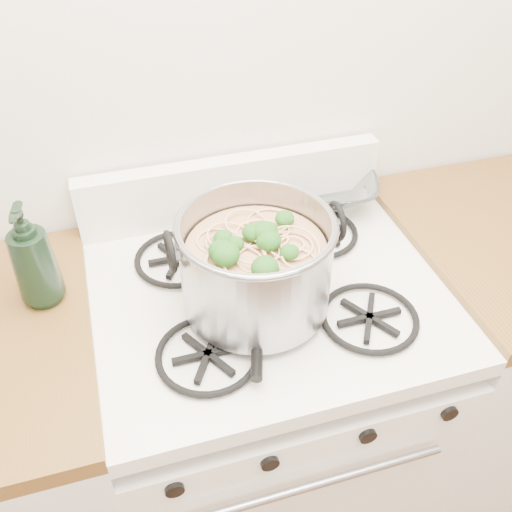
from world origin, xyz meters
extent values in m
plane|color=silver|center=(0.00, 1.60, 1.35)|extent=(3.60, 0.00, 3.60)
cube|color=white|center=(0.00, 1.27, 0.41)|extent=(0.76, 0.65, 0.81)
cube|color=white|center=(0.00, 1.27, 0.88)|extent=(0.76, 0.65, 0.04)
cube|color=black|center=(0.00, 1.27, 0.91)|extent=(0.60, 0.56, 0.02)
cylinder|color=black|center=(-0.28, 0.95, 0.78)|extent=(0.04, 0.03, 0.04)
cylinder|color=black|center=(-0.10, 0.95, 0.78)|extent=(0.04, 0.03, 0.04)
cylinder|color=black|center=(0.10, 0.95, 0.78)|extent=(0.04, 0.03, 0.04)
cylinder|color=black|center=(0.28, 0.95, 0.78)|extent=(0.04, 0.03, 0.04)
cube|color=silver|center=(-0.51, 1.27, 0.44)|extent=(0.25, 0.65, 0.88)
cube|color=#593815|center=(-0.51, 1.27, 0.90)|extent=(0.25, 0.65, 0.04)
cylinder|color=#93949B|center=(-0.04, 1.22, 1.02)|extent=(0.30, 0.30, 0.20)
torus|color=#93949B|center=(-0.04, 1.22, 1.12)|extent=(0.31, 0.31, 0.01)
torus|color=black|center=(-0.21, 1.22, 1.09)|extent=(0.01, 0.08, 0.08)
torus|color=black|center=(0.12, 1.22, 1.09)|extent=(0.01, 0.08, 0.08)
cylinder|color=#A6784E|center=(-0.04, 1.22, 1.00)|extent=(0.28, 0.28, 0.14)
sphere|color=#1F5516|center=(-0.04, 1.22, 1.09)|extent=(0.04, 0.04, 0.04)
sphere|color=#1F5516|center=(-0.04, 1.22, 1.09)|extent=(0.04, 0.04, 0.04)
sphere|color=#1F5516|center=(-0.04, 1.22, 1.09)|extent=(0.04, 0.04, 0.04)
sphere|color=#1F5516|center=(-0.04, 1.22, 1.09)|extent=(0.04, 0.04, 0.04)
sphere|color=#1F5516|center=(-0.04, 1.22, 1.09)|extent=(0.04, 0.04, 0.04)
sphere|color=#1F5516|center=(-0.04, 1.22, 1.09)|extent=(0.04, 0.04, 0.04)
sphere|color=#1F5516|center=(-0.04, 1.22, 1.09)|extent=(0.04, 0.04, 0.04)
sphere|color=#1F5516|center=(-0.04, 1.22, 1.09)|extent=(0.04, 0.04, 0.04)
sphere|color=#1F5516|center=(-0.04, 1.22, 1.09)|extent=(0.04, 0.04, 0.04)
sphere|color=#1F5516|center=(-0.04, 1.22, 1.09)|extent=(0.04, 0.04, 0.04)
sphere|color=#1F5516|center=(-0.04, 1.22, 1.09)|extent=(0.04, 0.04, 0.04)
imported|color=white|center=(0.25, 1.54, 0.94)|extent=(0.12, 0.12, 0.02)
imported|color=black|center=(-0.46, 1.36, 1.04)|extent=(0.11, 0.11, 0.24)
camera|label=1|loc=(-0.29, 0.40, 1.76)|focal=40.00mm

